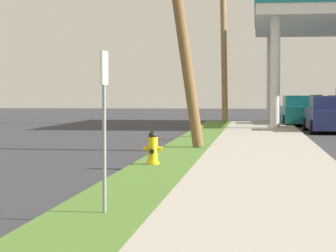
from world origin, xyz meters
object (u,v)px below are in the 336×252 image
car_navy_by_near_pump (330,116)px  car_teal_by_far_pump (299,112)px  fire_hydrant_third (197,128)px  fire_hydrant_second (153,150)px  street_sign_post (104,97)px  utility_pole_background (224,30)px

car_navy_by_near_pump → car_teal_by_far_pump: same height
fire_hydrant_third → car_teal_by_far_pump: bearing=70.9°
car_navy_by_near_pump → car_teal_by_far_pump: (-0.88, 7.00, 0.00)m
fire_hydrant_second → street_sign_post: bearing=-87.5°
fire_hydrant_second → street_sign_post: size_ratio=0.35×
fire_hydrant_second → utility_pole_background: (0.49, 24.21, 4.66)m
fire_hydrant_second → fire_hydrant_third: (0.15, 10.56, 0.00)m
fire_hydrant_third → utility_pole_background: utility_pole_background is taller
fire_hydrant_second → street_sign_post: (0.29, -6.62, 1.19)m
utility_pole_background → street_sign_post: bearing=-90.4°
fire_hydrant_second → car_navy_by_near_pump: 17.05m
car_teal_by_far_pump → utility_pole_background: bearing=165.5°
car_teal_by_far_pump → fire_hydrant_third: bearing=-109.1°
street_sign_post → car_teal_by_far_pump: bearing=81.9°
car_navy_by_near_pump → utility_pole_background: bearing=121.4°
street_sign_post → car_navy_by_near_pump: size_ratio=0.47×
street_sign_post → car_navy_by_near_pump: (5.12, 22.78, -0.91)m
utility_pole_background → street_sign_post: utility_pole_background is taller
fire_hydrant_third → street_sign_post: (0.14, -17.17, 1.19)m
utility_pole_background → fire_hydrant_third: bearing=-91.4°
utility_pole_background → car_navy_by_near_pump: (4.91, -8.04, -4.38)m
fire_hydrant_second → car_teal_by_far_pump: (4.52, 23.17, 0.28)m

